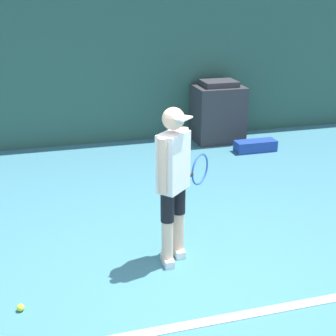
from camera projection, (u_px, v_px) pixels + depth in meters
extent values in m
plane|color=teal|center=(187.00, 286.00, 4.52)|extent=(24.00, 24.00, 0.00)
cube|color=#2D564C|center=(108.00, 57.00, 8.21)|extent=(24.00, 0.10, 3.11)
cube|color=white|center=(206.00, 322.00, 4.02)|extent=(21.60, 0.10, 0.01)
cylinder|color=beige|center=(167.00, 242.00, 4.80)|extent=(0.12, 0.12, 0.50)
cylinder|color=black|center=(167.00, 207.00, 4.66)|extent=(0.14, 0.14, 0.30)
cube|color=white|center=(167.00, 260.00, 4.88)|extent=(0.10, 0.24, 0.08)
cylinder|color=beige|center=(178.00, 234.00, 4.98)|extent=(0.12, 0.12, 0.50)
cylinder|color=black|center=(179.00, 199.00, 4.83)|extent=(0.14, 0.14, 0.30)
cube|color=white|center=(178.00, 251.00, 5.05)|extent=(0.10, 0.24, 0.08)
cube|color=white|center=(173.00, 162.00, 4.58)|extent=(0.39, 0.38, 0.59)
sphere|color=beige|center=(174.00, 119.00, 4.42)|extent=(0.22, 0.22, 0.22)
cube|color=white|center=(183.00, 118.00, 4.37)|extent=(0.21, 0.21, 0.02)
cylinder|color=beige|center=(162.00, 166.00, 4.42)|extent=(0.09, 0.09, 0.56)
cylinder|color=beige|center=(184.00, 155.00, 4.73)|extent=(0.09, 0.09, 0.56)
cylinder|color=black|center=(188.00, 177.00, 4.91)|extent=(0.16, 0.15, 0.03)
torus|color=#2851B2|center=(200.00, 169.00, 5.11)|extent=(0.28, 0.25, 0.36)
sphere|color=#D1E533|center=(21.00, 308.00, 4.16)|extent=(0.07, 0.07, 0.07)
cube|color=#333338|center=(218.00, 114.00, 8.65)|extent=(0.88, 0.70, 1.02)
cube|color=#333338|center=(219.00, 83.00, 8.45)|extent=(0.62, 0.49, 0.10)
cube|color=#1E3D99|center=(255.00, 146.00, 8.21)|extent=(0.73, 0.27, 0.19)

